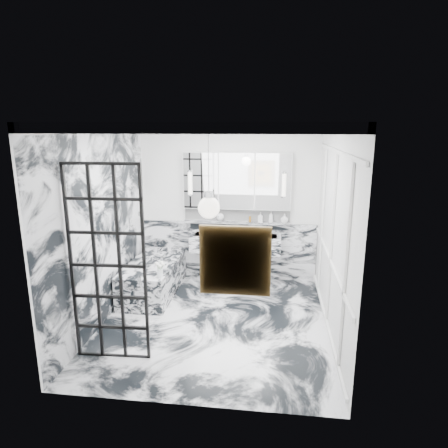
# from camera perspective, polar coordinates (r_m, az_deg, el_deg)

# --- Properties ---
(floor) EXTENTS (3.60, 3.60, 0.00)m
(floor) POSITION_cam_1_polar(r_m,az_deg,el_deg) (5.97, -1.37, -13.74)
(floor) COLOR silver
(floor) RESTS_ON ground
(ceiling) EXTENTS (3.60, 3.60, 0.00)m
(ceiling) POSITION_cam_1_polar(r_m,az_deg,el_deg) (5.28, -1.55, 14.23)
(ceiling) COLOR white
(ceiling) RESTS_ON wall_back
(wall_back) EXTENTS (3.60, 0.00, 3.60)m
(wall_back) POSITION_cam_1_polar(r_m,az_deg,el_deg) (7.20, 0.69, 2.96)
(wall_back) COLOR white
(wall_back) RESTS_ON floor
(wall_front) EXTENTS (3.60, 0.00, 3.60)m
(wall_front) POSITION_cam_1_polar(r_m,az_deg,el_deg) (3.78, -5.58, -7.47)
(wall_front) COLOR white
(wall_front) RESTS_ON floor
(wall_left) EXTENTS (0.00, 3.60, 3.60)m
(wall_left) POSITION_cam_1_polar(r_m,az_deg,el_deg) (5.91, -16.98, -0.11)
(wall_left) COLOR white
(wall_left) RESTS_ON floor
(wall_right) EXTENTS (0.00, 3.60, 3.60)m
(wall_right) POSITION_cam_1_polar(r_m,az_deg,el_deg) (5.46, 15.39, -1.13)
(wall_right) COLOR white
(wall_right) RESTS_ON floor
(marble_clad_back) EXTENTS (3.18, 0.05, 1.05)m
(marble_clad_back) POSITION_cam_1_polar(r_m,az_deg,el_deg) (7.40, 0.65, -3.75)
(marble_clad_back) COLOR silver
(marble_clad_back) RESTS_ON floor
(marble_clad_left) EXTENTS (0.02, 3.56, 2.68)m
(marble_clad_left) POSITION_cam_1_polar(r_m,az_deg,el_deg) (5.92, -16.81, -0.68)
(marble_clad_left) COLOR silver
(marble_clad_left) RESTS_ON floor
(panel_molding) EXTENTS (0.03, 3.40, 2.30)m
(panel_molding) POSITION_cam_1_polar(r_m,az_deg,el_deg) (5.48, 15.11, -2.14)
(panel_molding) COLOR white
(panel_molding) RESTS_ON floor
(soap_bottle_a) EXTENTS (0.08, 0.08, 0.20)m
(soap_bottle_a) POSITION_cam_1_polar(r_m,az_deg,el_deg) (7.11, 6.74, 1.00)
(soap_bottle_a) COLOR #8C5919
(soap_bottle_a) RESTS_ON ledge
(soap_bottle_b) EXTENTS (0.10, 0.10, 0.18)m
(soap_bottle_b) POSITION_cam_1_polar(r_m,az_deg,el_deg) (7.12, 5.25, 0.97)
(soap_bottle_b) COLOR #4C4C51
(soap_bottle_b) RESTS_ON ledge
(soap_bottle_c) EXTENTS (0.13, 0.13, 0.17)m
(soap_bottle_c) POSITION_cam_1_polar(r_m,az_deg,el_deg) (7.12, 8.62, 0.80)
(soap_bottle_c) COLOR silver
(soap_bottle_c) RESTS_ON ledge
(face_pot) EXTENTS (0.14, 0.14, 0.14)m
(face_pot) POSITION_cam_1_polar(r_m,az_deg,el_deg) (7.18, -0.54, 1.01)
(face_pot) COLOR white
(face_pot) RESTS_ON ledge
(amber_bottle) EXTENTS (0.04, 0.04, 0.10)m
(amber_bottle) POSITION_cam_1_polar(r_m,az_deg,el_deg) (7.14, 3.73, 0.69)
(amber_bottle) COLOR #8C5919
(amber_bottle) RESTS_ON ledge
(flower_vase) EXTENTS (0.09, 0.09, 0.12)m
(flower_vase) POSITION_cam_1_polar(r_m,az_deg,el_deg) (6.12, -9.11, -6.94)
(flower_vase) COLOR silver
(flower_vase) RESTS_ON bathtub
(crittall_door) EXTENTS (0.88, 0.07, 2.37)m
(crittall_door) POSITION_cam_1_polar(r_m,az_deg,el_deg) (4.87, -16.30, -5.71)
(crittall_door) COLOR black
(crittall_door) RESTS_ON floor
(artwork) EXTENTS (0.56, 0.05, 0.56)m
(artwork) POSITION_cam_1_polar(r_m,az_deg,el_deg) (3.69, 1.60, -5.26)
(artwork) COLOR #B98812
(artwork) RESTS_ON wall_front
(pendant_light) EXTENTS (0.23, 0.23, 0.23)m
(pendant_light) POSITION_cam_1_polar(r_m,az_deg,el_deg) (4.22, -2.17, 2.34)
(pendant_light) COLOR white
(pendant_light) RESTS_ON ceiling
(trough_sink) EXTENTS (1.60, 0.45, 0.30)m
(trough_sink) POSITION_cam_1_polar(r_m,az_deg,el_deg) (7.11, 1.65, -2.75)
(trough_sink) COLOR silver
(trough_sink) RESTS_ON wall_back
(ledge) EXTENTS (1.90, 0.14, 0.04)m
(ledge) POSITION_cam_1_polar(r_m,az_deg,el_deg) (7.18, 1.80, 0.22)
(ledge) COLOR silver
(ledge) RESTS_ON wall_back
(subway_tile) EXTENTS (1.90, 0.03, 0.23)m
(subway_tile) POSITION_cam_1_polar(r_m,az_deg,el_deg) (7.21, 1.85, 1.38)
(subway_tile) COLOR white
(subway_tile) RESTS_ON wall_back
(mirror_cabinet) EXTENTS (1.90, 0.16, 1.00)m
(mirror_cabinet) POSITION_cam_1_polar(r_m,az_deg,el_deg) (7.04, 1.85, 6.17)
(mirror_cabinet) COLOR white
(mirror_cabinet) RESTS_ON wall_back
(sconce_left) EXTENTS (0.07, 0.07, 0.40)m
(sconce_left) POSITION_cam_1_polar(r_m,az_deg,el_deg) (7.08, -4.88, 5.84)
(sconce_left) COLOR white
(sconce_left) RESTS_ON mirror_cabinet
(sconce_right) EXTENTS (0.07, 0.07, 0.40)m
(sconce_right) POSITION_cam_1_polar(r_m,az_deg,el_deg) (6.93, 8.57, 5.55)
(sconce_right) COLOR white
(sconce_right) RESTS_ON mirror_cabinet
(bathtub) EXTENTS (0.75, 1.65, 0.55)m
(bathtub) POSITION_cam_1_polar(r_m,az_deg,el_deg) (6.90, -10.04, -7.51)
(bathtub) COLOR silver
(bathtub) RESTS_ON floor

